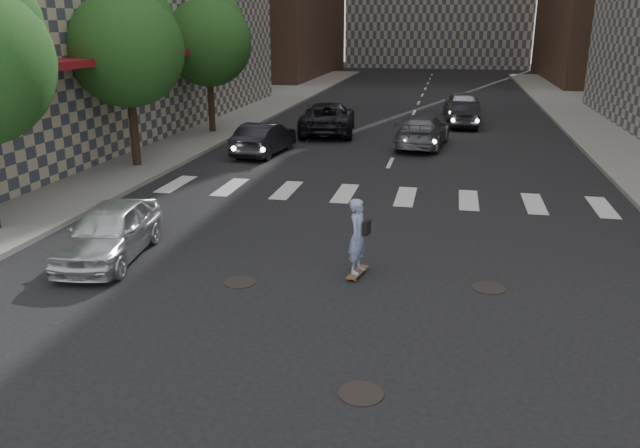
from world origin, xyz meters
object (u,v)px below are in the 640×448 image
(traffic_car_a, at_px, (264,139))
(traffic_car_d, at_px, (462,105))
(skateboarder, at_px, (358,236))
(traffic_car_b, at_px, (423,131))
(tree_b, at_px, (129,44))
(tree_c, at_px, (210,38))
(traffic_car_c, at_px, (328,118))
(silver_sedan, at_px, (109,232))
(traffic_car_e, at_px, (465,114))

(traffic_car_a, distance_m, traffic_car_d, 14.88)
(skateboarder, distance_m, traffic_car_d, 24.96)
(traffic_car_b, relative_size, traffic_car_d, 1.03)
(tree_b, relative_size, tree_c, 1.00)
(traffic_car_c, bearing_deg, silver_sedan, 77.28)
(skateboarder, distance_m, traffic_car_e, 22.03)
(skateboarder, height_order, traffic_car_c, skateboarder)
(traffic_car_e, bearing_deg, traffic_car_c, 28.25)
(skateboarder, bearing_deg, traffic_car_d, 97.38)
(traffic_car_c, distance_m, traffic_car_e, 7.73)
(traffic_car_b, bearing_deg, tree_c, -1.29)
(tree_b, height_order, traffic_car_b, tree_b)
(tree_c, distance_m, traffic_car_b, 11.32)
(tree_b, xyz_separation_m, traffic_car_b, (10.52, 6.59, -3.94))
(skateboarder, relative_size, traffic_car_a, 0.43)
(traffic_car_c, height_order, traffic_car_d, traffic_car_d)
(traffic_car_b, bearing_deg, traffic_car_d, -94.67)
(silver_sedan, bearing_deg, tree_b, 106.11)
(traffic_car_c, xyz_separation_m, traffic_car_d, (6.69, 6.60, 0.03))
(traffic_car_a, bearing_deg, traffic_car_b, -148.84)
(silver_sedan, height_order, traffic_car_e, traffic_car_e)
(skateboarder, relative_size, traffic_car_c, 0.32)
(tree_c, relative_size, traffic_car_a, 1.59)
(traffic_car_a, distance_m, traffic_car_b, 7.23)
(tree_b, height_order, traffic_car_e, tree_b)
(skateboarder, xyz_separation_m, traffic_car_d, (2.41, 24.84, -0.12))
(tree_b, bearing_deg, traffic_car_b, 32.06)
(silver_sedan, height_order, traffic_car_a, traffic_car_a)
(silver_sedan, relative_size, traffic_car_b, 0.80)
(traffic_car_e, bearing_deg, traffic_car_d, -87.19)
(tree_b, height_order, silver_sedan, tree_b)
(silver_sedan, distance_m, traffic_car_b, 17.05)
(traffic_car_c, height_order, traffic_car_e, traffic_car_c)
(traffic_car_b, bearing_deg, traffic_car_a, 31.78)
(skateboarder, xyz_separation_m, traffic_car_a, (-5.91, 12.51, -0.25))
(traffic_car_a, xyz_separation_m, traffic_car_b, (6.52, 3.11, 0.03))
(tree_b, xyz_separation_m, traffic_car_d, (12.32, 15.82, -3.84))
(traffic_car_d, bearing_deg, tree_c, 27.91)
(tree_c, bearing_deg, silver_sedan, -77.01)
(traffic_car_a, xyz_separation_m, traffic_car_d, (8.32, 12.34, 0.13))
(skateboarder, bearing_deg, tree_b, 150.61)
(tree_c, height_order, traffic_car_a, tree_c)
(skateboarder, xyz_separation_m, traffic_car_e, (2.54, 21.88, -0.24))
(skateboarder, distance_m, traffic_car_b, 15.63)
(traffic_car_a, bearing_deg, traffic_car_c, -100.17)
(tree_c, relative_size, traffic_car_e, 1.58)
(tree_c, height_order, traffic_car_d, tree_c)
(tree_b, relative_size, traffic_car_d, 1.39)
(skateboarder, xyz_separation_m, silver_sedan, (-5.96, -0.12, -0.27))
(tree_c, bearing_deg, traffic_car_c, 12.25)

